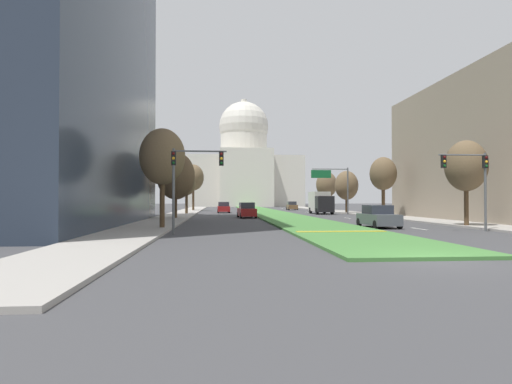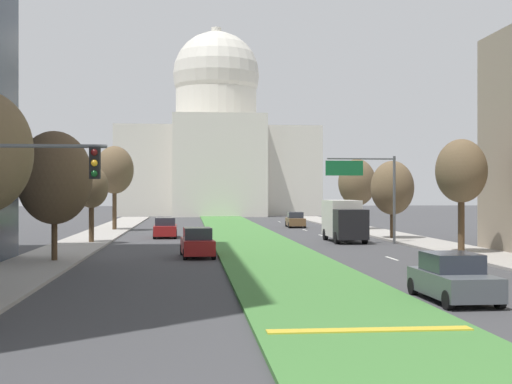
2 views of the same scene
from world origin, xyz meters
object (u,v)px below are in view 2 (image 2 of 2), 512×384
object	(u,v)px
sedan_lead_stopped	(453,279)
sedan_midblock	(197,243)
capitol_building	(216,148)
street_tree_right_mid	(461,172)
sedan_far_horizon	(295,220)
traffic_light_near_left	(16,193)
street_tree_right_far	(392,188)
sedan_distant	(165,228)
street_tree_left_far	(91,188)
street_tree_left_distant	(115,170)
overhead_guide_sign	(369,181)
box_truck_delivery	(344,220)
street_tree_left_mid	(54,178)
street_tree_right_distant	(357,183)

from	to	relation	value
sedan_lead_stopped	sedan_midblock	distance (m)	19.50
capitol_building	street_tree_right_mid	world-z (taller)	capitol_building
sedan_lead_stopped	sedan_midblock	world-z (taller)	sedan_midblock
sedan_far_horizon	sedan_midblock	bearing A→B (deg)	-108.03
traffic_light_near_left	street_tree_right_far	xyz separation A→B (m)	(20.77, 35.82, 0.37)
street_tree_right_far	sedan_distant	distance (m)	19.06
street_tree_left_far	street_tree_left_distant	world-z (taller)	street_tree_left_distant
sedan_far_horizon	overhead_guide_sign	bearing A→B (deg)	-85.99
street_tree_left_far	traffic_light_near_left	bearing A→B (deg)	-85.49
street_tree_left_far	street_tree_right_far	size ratio (longest dim) A/B	0.91
traffic_light_near_left	street_tree_right_far	size ratio (longest dim) A/B	0.82
traffic_light_near_left	box_truck_delivery	xyz separation A→B (m)	(16.42, 34.08, -2.12)
street_tree_left_distant	sedan_lead_stopped	bearing A→B (deg)	-70.29
street_tree_left_distant	sedan_distant	world-z (taller)	street_tree_left_distant
sedan_midblock	sedan_far_horizon	xyz separation A→B (m)	(11.02, 33.87, -0.03)
street_tree_right_mid	sedan_distant	distance (m)	26.10
box_truck_delivery	street_tree_left_mid	bearing A→B (deg)	-143.27
street_tree_left_distant	sedan_far_horizon	bearing A→B (deg)	15.09
street_tree_right_far	street_tree_left_distant	xyz separation A→B (m)	(-23.57, 15.30, 1.83)
street_tree_left_mid	street_tree_right_far	size ratio (longest dim) A/B	1.13
street_tree_left_far	overhead_guide_sign	bearing A→B (deg)	-5.48
traffic_light_near_left	street_tree_left_far	xyz separation A→B (m)	(-2.65, 33.60, 0.37)
capitol_building	street_tree_left_mid	distance (m)	84.71
sedan_midblock	sedan_distant	size ratio (longest dim) A/B	0.94
capitol_building	street_tree_right_mid	distance (m)	82.05
box_truck_delivery	sedan_distant	bearing A→B (deg)	155.96
street_tree_left_mid	sedan_lead_stopped	bearing A→B (deg)	-42.11
overhead_guide_sign	street_tree_right_mid	bearing A→B (deg)	-70.11
capitol_building	box_truck_delivery	size ratio (longest dim) A/B	5.21
street_tree_right_far	street_tree_left_distant	world-z (taller)	street_tree_left_distant
overhead_guide_sign	street_tree_right_mid	xyz separation A→B (m)	(3.34, -9.23, 0.45)
street_tree_right_distant	sedan_distant	size ratio (longest dim) A/B	1.58
street_tree_left_distant	street_tree_right_far	bearing A→B (deg)	-33.00
street_tree_right_far	street_tree_left_distant	bearing A→B (deg)	147.00
street_tree_right_mid	sedan_lead_stopped	world-z (taller)	street_tree_right_mid
sedan_distant	street_tree_right_mid	bearing A→B (deg)	-43.90
traffic_light_near_left	street_tree_left_distant	bearing A→B (deg)	93.13
street_tree_right_mid	street_tree_left_distant	size ratio (longest dim) A/B	0.84
overhead_guide_sign	sedan_far_horizon	world-z (taller)	overhead_guide_sign
street_tree_right_distant	street_tree_left_mid	bearing A→B (deg)	-128.85
street_tree_left_far	sedan_distant	xyz separation A→B (m)	(5.20, 6.66, -3.37)
capitol_building	box_truck_delivery	xyz separation A→B (m)	(7.10, -69.27, -9.93)
street_tree_right_mid	sedan_distant	size ratio (longest dim) A/B	1.57
capitol_building	overhead_guide_sign	xyz separation A→B (m)	(8.44, -71.71, -6.98)
overhead_guide_sign	street_tree_right_distant	bearing A→B (deg)	79.00
capitol_building	street_tree_left_mid	size ratio (longest dim) A/B	4.67
overhead_guide_sign	sedan_distant	bearing A→B (deg)	150.46
street_tree_left_far	street_tree_left_distant	bearing A→B (deg)	90.49
sedan_midblock	box_truck_delivery	bearing A→B (deg)	45.87
street_tree_right_distant	sedan_lead_stopped	world-z (taller)	street_tree_right_distant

